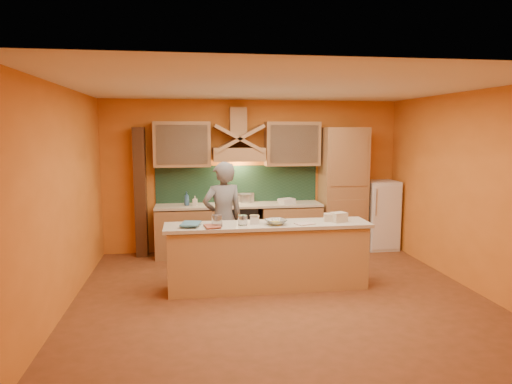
{
  "coord_description": "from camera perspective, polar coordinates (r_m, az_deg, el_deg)",
  "views": [
    {
      "loc": [
        -1.2,
        -5.91,
        2.24
      ],
      "look_at": [
        -0.18,
        0.9,
        1.31
      ],
      "focal_mm": 32.0,
      "sensor_mm": 36.0,
      "label": 1
    }
  ],
  "objects": [
    {
      "name": "jar_large",
      "position": [
        6.22,
        -4.89,
        -3.62
      ],
      "size": [
        0.17,
        0.17,
        0.16
      ],
      "primitive_type": "cylinder",
      "rotation": [
        0.0,
        0.0,
        -0.16
      ],
      "color": "silver",
      "rests_on": "island_top"
    },
    {
      "name": "base_cabinet_left",
      "position": [
        8.31,
        -8.65,
        -5.0
      ],
      "size": [
        1.1,
        0.6,
        0.86
      ],
      "primitive_type": "cube",
      "color": "#A9794D",
      "rests_on": "floor"
    },
    {
      "name": "trim_column_left",
      "position": [
        8.37,
        -14.23,
        -0.04
      ],
      "size": [
        0.2,
        0.3,
        2.3
      ],
      "primitive_type": "cube",
      "color": "#472816",
      "rests_on": "floor"
    },
    {
      "name": "pot_large",
      "position": [
        8.12,
        -3.01,
        -1.32
      ],
      "size": [
        0.3,
        0.3,
        0.14
      ],
      "primitive_type": "cylinder",
      "rotation": [
        0.0,
        0.0,
        0.34
      ],
      "color": "#B4B4BB",
      "rests_on": "stove"
    },
    {
      "name": "person",
      "position": [
        7.09,
        -4.15,
        -3.36
      ],
      "size": [
        0.73,
        0.57,
        1.77
      ],
      "primitive_type": "imported",
      "rotation": [
        0.0,
        0.0,
        3.39
      ],
      "color": "slate",
      "rests_on": "floor"
    },
    {
      "name": "upper_cabinet_left",
      "position": [
        8.24,
        -9.22,
        5.91
      ],
      "size": [
        1.0,
        0.35,
        0.8
      ],
      "primitive_type": "cube",
      "color": "#A9794D",
      "rests_on": "wall_back"
    },
    {
      "name": "kitchen_scale",
      "position": [
        6.41,
        -0.18,
        -3.51
      ],
      "size": [
        0.14,
        0.14,
        0.1
      ],
      "primitive_type": "cube",
      "rotation": [
        0.0,
        0.0,
        -0.13
      ],
      "color": "silver",
      "rests_on": "island_top"
    },
    {
      "name": "dish_rack",
      "position": [
        8.35,
        3.88,
        -1.12
      ],
      "size": [
        0.31,
        0.29,
        0.09
      ],
      "primitive_type": "cube",
      "rotation": [
        0.0,
        0.0,
        0.43
      ],
      "color": "silver",
      "rests_on": "counter_top"
    },
    {
      "name": "floor",
      "position": [
        6.43,
        2.87,
        -12.72
      ],
      "size": [
        5.5,
        5.0,
        0.01
      ],
      "primitive_type": "cube",
      "color": "brown",
      "rests_on": "ground"
    },
    {
      "name": "fridge",
      "position": [
        9.01,
        15.23,
        -2.76
      ],
      "size": [
        0.58,
        0.6,
        1.3
      ],
      "primitive_type": "cube",
      "color": "white",
      "rests_on": "floor"
    },
    {
      "name": "base_cabinet_right",
      "position": [
        8.51,
        4.28,
        -4.62
      ],
      "size": [
        1.1,
        0.6,
        0.86
      ],
      "primitive_type": "cube",
      "color": "#A9794D",
      "rests_on": "floor"
    },
    {
      "name": "pantry_column",
      "position": [
        8.66,
        10.8,
        0.31
      ],
      "size": [
        0.8,
        0.6,
        2.3
      ],
      "primitive_type": "cube",
      "color": "#A9794D",
      "rests_on": "floor"
    },
    {
      "name": "wall_left",
      "position": [
        6.17,
        -22.96,
        -0.78
      ],
      "size": [
        0.02,
        5.0,
        2.8
      ],
      "primitive_type": "cube",
      "color": "orange",
      "rests_on": "floor"
    },
    {
      "name": "pot_small",
      "position": [
        8.42,
        -1.28,
        -0.95
      ],
      "size": [
        0.22,
        0.22,
        0.16
      ],
      "primitive_type": "cylinder",
      "rotation": [
        0.0,
        0.0,
        0.1
      ],
      "color": "#B7B7BE",
      "rests_on": "stove"
    },
    {
      "name": "book_upper",
      "position": [
        6.32,
        -9.27,
        -3.94
      ],
      "size": [
        0.31,
        0.38,
        0.03
      ],
      "primitive_type": "imported",
      "rotation": [
        0.0,
        0.0,
        -0.2
      ],
      "color": "teal",
      "rests_on": "island_top"
    },
    {
      "name": "soap_bottle_a",
      "position": [
        8.16,
        -7.64,
        -1.09
      ],
      "size": [
        0.09,
        0.09,
        0.17
      ],
      "primitive_type": "imported",
      "rotation": [
        0.0,
        0.0,
        -0.16
      ],
      "color": "silver",
      "rests_on": "counter_top"
    },
    {
      "name": "grocery_bag_a",
      "position": [
        6.65,
        10.3,
        -3.1
      ],
      "size": [
        0.25,
        0.22,
        0.13
      ],
      "primitive_type": "cube",
      "rotation": [
        0.0,
        0.0,
        0.31
      ],
      "color": "beige",
      "rests_on": "island_top"
    },
    {
      "name": "backsplash",
      "position": [
        8.5,
        -2.35,
        0.98
      ],
      "size": [
        3.0,
        0.03,
        0.7
      ],
      "primitive_type": "cube",
      "color": "#173325",
      "rests_on": "wall_back"
    },
    {
      "name": "jar_small",
      "position": [
        6.31,
        -1.69,
        -3.54
      ],
      "size": [
        0.17,
        0.17,
        0.14
      ],
      "primitive_type": "cylinder",
      "rotation": [
        0.0,
        0.0,
        0.36
      ],
      "color": "white",
      "rests_on": "island_top"
    },
    {
      "name": "ceiling",
      "position": [
        6.05,
        3.05,
        12.96
      ],
      "size": [
        5.5,
        5.0,
        0.01
      ],
      "primitive_type": "cube",
      "color": "white",
      "rests_on": "wall_back"
    },
    {
      "name": "grocery_bag_b",
      "position": [
        6.66,
        9.27,
        -3.15
      ],
      "size": [
        0.2,
        0.17,
        0.11
      ],
      "primitive_type": "cube",
      "rotation": [
        0.0,
        0.0,
        -0.19
      ],
      "color": "beige",
      "rests_on": "island_top"
    },
    {
      "name": "island_top",
      "position": [
        6.44,
        1.53,
        -4.16
      ],
      "size": [
        2.9,
        0.62,
        0.05
      ],
      "primitive_type": "cube",
      "color": "beige",
      "rests_on": "island_body"
    },
    {
      "name": "counter_top",
      "position": [
        8.27,
        -2.12,
        -1.66
      ],
      "size": [
        3.0,
        0.62,
        0.04
      ],
      "primitive_type": "cube",
      "color": "beige",
      "rests_on": "base_cabinet_left"
    },
    {
      "name": "upper_cabinet_right",
      "position": [
        8.45,
        4.54,
        6.03
      ],
      "size": [
        1.0,
        0.35,
        0.8
      ],
      "primitive_type": "cube",
      "color": "#A9794D",
      "rests_on": "wall_back"
    },
    {
      "name": "wall_right",
      "position": [
        7.16,
        25.09,
        0.2
      ],
      "size": [
        0.02,
        5.0,
        2.8
      ],
      "primitive_type": "cube",
      "color": "orange",
      "rests_on": "floor"
    },
    {
      "name": "range_hood",
      "position": [
        8.22,
        -2.19,
        4.74
      ],
      "size": [
        0.92,
        0.5,
        0.24
      ],
      "primitive_type": "cube",
      "color": "#A9794D",
      "rests_on": "wall_back"
    },
    {
      "name": "wall_front",
      "position": [
        3.71,
        10.64,
        -5.59
      ],
      "size": [
        5.5,
        0.02,
        2.8
      ],
      "primitive_type": "cube",
      "color": "orange",
      "rests_on": "floor"
    },
    {
      "name": "soap_bottle_b",
      "position": [
        8.18,
        -8.66,
        -0.82
      ],
      "size": [
        0.12,
        0.12,
        0.25
      ],
      "primitive_type": "imported",
      "rotation": [
        0.0,
        0.0,
        0.28
      ],
      "color": "#325B89",
      "rests_on": "counter_top"
    },
    {
      "name": "island_body",
      "position": [
        6.56,
        1.51,
        -8.27
      ],
      "size": [
        2.8,
        0.55,
        0.88
      ],
      "primitive_type": "cube",
      "color": "tan",
      "rests_on": "floor"
    },
    {
      "name": "wall_back",
      "position": [
        8.53,
        -0.36,
        2.03
      ],
      "size": [
        5.5,
        0.02,
        2.8
      ],
      "primitive_type": "cube",
      "color": "orange",
      "rests_on": "floor"
    },
    {
      "name": "hood_chimney",
      "position": [
        8.31,
        -2.29,
        8.77
      ],
      "size": [
        0.3,
        0.3,
        0.5
      ],
      "primitive_type": "cube",
      "color": "#A9794D",
      "rests_on": "wall_back"
    },
    {
      "name": "stove",
      "position": [
        8.35,
        -2.11,
        -4.7
      ],
      "size": [
        0.6,
        0.58,
        0.9
      ],
      "primitive_type": "cube",
      "color": "black",
      "rests_on": "floor"
    },
    {
      "name": "book_lower",
      "position": [
        6.18,
        -6.41,
        -4.35
      ],
      "size": [
        0.24,
        0.3,
        0.03
      ],
      "primitive_type": "imported",
      "rotation": [
        0.0,
        0.0,
        0.14
      ],
      "color": "#A6513B",
      "rests_on": "island_top"
    },
    {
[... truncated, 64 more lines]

